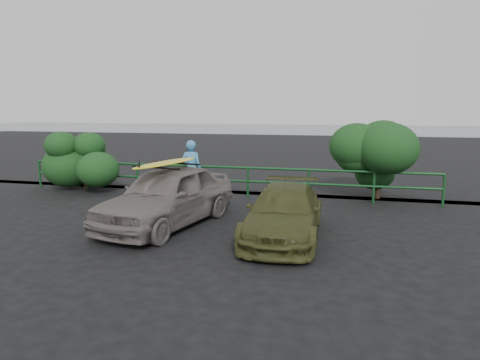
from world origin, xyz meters
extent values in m
plane|color=black|center=(0.00, 0.00, 0.00)|extent=(80.00, 80.00, 0.00)
plane|color=slate|center=(0.00, 60.00, 0.00)|extent=(200.00, 200.00, 0.00)
imported|color=slate|center=(-0.22, 1.19, 0.76)|extent=(2.67, 4.71, 1.51)
imported|color=#3E411C|center=(2.77, 0.85, 0.58)|extent=(1.70, 4.02, 1.16)
imported|color=#4190C3|center=(-0.80, 4.54, 0.96)|extent=(0.74, 0.52, 1.92)
ellipsoid|color=gold|center=(-0.22, 1.19, 1.60)|extent=(1.06, 2.62, 0.08)
camera|label=1|loc=(4.03, -8.62, 2.92)|focal=32.00mm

